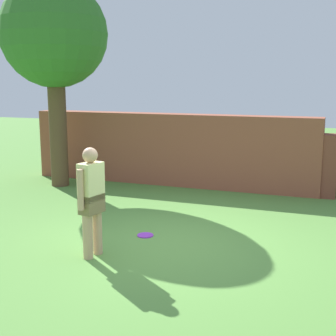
# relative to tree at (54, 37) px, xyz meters

# --- Properties ---
(ground_plane) EXTENTS (40.00, 40.00, 0.00)m
(ground_plane) POSITION_rel_tree_xyz_m (3.98, -2.99, -3.56)
(ground_plane) COLOR #568C3D
(brick_wall) EXTENTS (7.21, 0.50, 1.75)m
(brick_wall) POSITION_rel_tree_xyz_m (2.48, 1.06, -2.68)
(brick_wall) COLOR brown
(brick_wall) RESTS_ON ground
(tree) EXTENTS (2.51, 2.51, 4.88)m
(tree) POSITION_rel_tree_xyz_m (0.00, 0.00, 0.00)
(tree) COLOR brown
(tree) RESTS_ON ground
(person) EXTENTS (0.28, 0.53, 1.62)m
(person) POSITION_rel_tree_xyz_m (3.10, -3.86, -2.66)
(person) COLOR tan
(person) RESTS_ON ground
(frisbee_purple) EXTENTS (0.27, 0.27, 0.02)m
(frisbee_purple) POSITION_rel_tree_xyz_m (3.47, -2.77, -3.55)
(frisbee_purple) COLOR purple
(frisbee_purple) RESTS_ON ground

